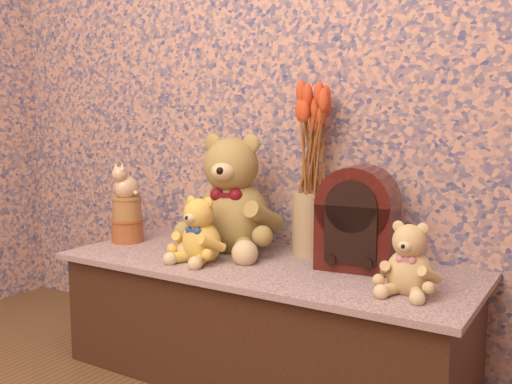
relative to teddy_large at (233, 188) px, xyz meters
The scene contains 10 objects.
display_shelf 0.47m from the teddy_large, 27.13° to the right, with size 1.39×0.57×0.40m, color navy.
teddy_large is the anchor object (origin of this frame).
teddy_medium 0.22m from the teddy_large, 89.83° to the right, with size 0.19×0.22×0.23m, color gold, non-canonical shape.
teddy_small 0.73m from the teddy_large, 13.91° to the right, with size 0.17×0.20×0.21m, color tan, non-canonical shape.
cathedral_radio 0.48m from the teddy_large, ahead, with size 0.24×0.17×0.33m, color #3A0F0A, non-canonical shape.
ceramic_vase 0.31m from the teddy_large, 15.55° to the left, with size 0.13×0.13×0.22m, color tan.
dried_stalks 0.35m from the teddy_large, 15.55° to the left, with size 0.23×0.23×0.43m, color #D04521, non-canonical shape.
biscuit_tin_lower 0.47m from the teddy_large, 165.63° to the right, with size 0.12×0.12×0.09m, color #B17833.
biscuit_tin_upper 0.44m from the teddy_large, 165.63° to the right, with size 0.11×0.11×0.08m, color tan.
cat_figurine 0.43m from the teddy_large, 165.63° to the right, with size 0.10×0.11×0.13m, color silver, non-canonical shape.
Camera 1 is at (0.95, -0.35, 0.87)m, focal length 39.84 mm.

